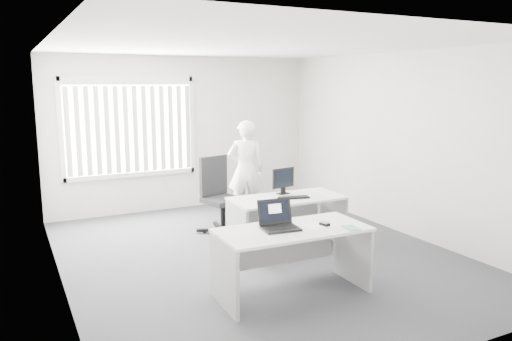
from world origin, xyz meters
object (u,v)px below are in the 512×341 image
person (246,170)px  monitor (283,181)px  laptop (281,216)px  office_chair (221,209)px  desk_near (293,247)px  desk_far (287,211)px

person → monitor: size_ratio=4.48×
laptop → person: bearing=77.2°
office_chair → laptop: size_ratio=3.03×
desk_near → monitor: 1.87m
desk_near → monitor: bearing=64.8°
desk_far → office_chair: office_chair is taller
office_chair → monitor: size_ratio=3.13×
laptop → monitor: bearing=65.5°
person → monitor: (-0.09, -1.44, 0.07)m
desk_far → laptop: bearing=-121.5°
desk_far → desk_near: bearing=-116.9°
person → monitor: bearing=108.4°
office_chair → person: 1.01m
laptop → desk_near: bearing=0.4°
office_chair → desk_far: bearing=-77.6°
desk_near → person: 3.23m
desk_far → monitor: size_ratio=4.26×
desk_near → office_chair: 2.55m
office_chair → monitor: (0.61, -0.90, 0.55)m
desk_near → desk_far: size_ratio=1.04×
monitor → desk_near: bearing=-125.8°
desk_far → person: (0.14, 1.65, 0.33)m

